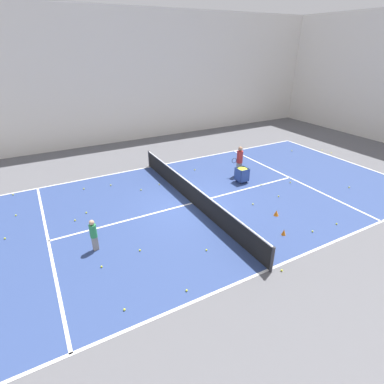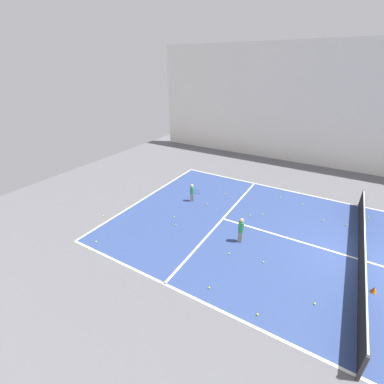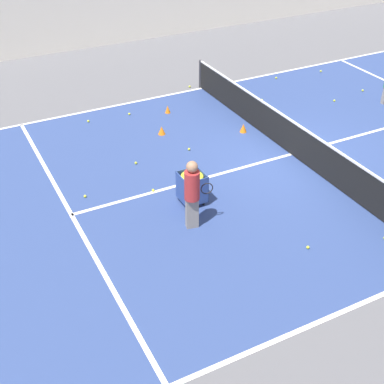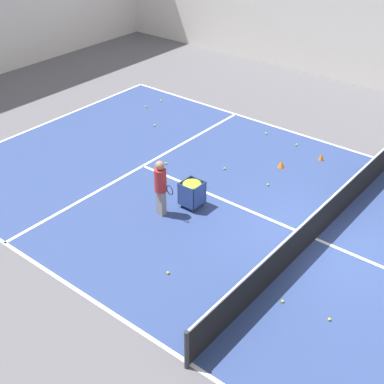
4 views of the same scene
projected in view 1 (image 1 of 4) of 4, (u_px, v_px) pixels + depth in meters
The scene contains 43 objects.
ground_plane at pixel (192, 203), 13.95m from camera, with size 38.35×38.35×0.00m, color #5B5B60.
court_playing_area at pixel (192, 203), 13.95m from camera, with size 10.45×22.53×0.00m.
line_baseline_far at pixel (349, 162), 18.81m from camera, with size 10.45×0.10×0.00m, color white.
line_sideline_left at pixel (150, 167), 18.05m from camera, with size 0.10×22.53×0.00m, color white.
line_sideline_right at pixel (268, 270), 9.85m from camera, with size 0.10×22.53×0.00m, color white.
line_service_near at pixel (48, 241), 11.28m from camera, with size 10.45×0.10×0.00m, color white.
line_service_far at pixel (290, 177), 16.63m from camera, with size 10.45×0.10×0.00m, color white.
line_centre_service at pixel (192, 203), 13.95m from camera, with size 0.10×12.39×0.00m, color white.
hall_enclosure_left at pixel (114, 79), 20.76m from camera, with size 0.15×34.65×8.92m.
tennis_net at pixel (192, 194), 13.73m from camera, with size 10.75×0.10×0.98m.
coach_at_net at pixel (240, 159), 16.51m from camera, with size 0.40×0.69×1.68m.
child_midcourt at pixel (93, 233), 10.51m from camera, with size 0.27×0.27×1.24m.
ball_cart at pixel (242, 172), 15.85m from camera, with size 0.59×0.57×0.82m.
training_cone_0 at pixel (221, 215), 12.72m from camera, with size 0.21×0.21×0.26m, color orange.
training_cone_1 at pixel (284, 232), 11.60m from camera, with size 0.17×0.17×0.24m, color orange.
training_cone_2 at pixel (276, 213), 12.91m from camera, with size 0.22×0.22×0.25m, color orange.
tennis_ball_0 at pixel (331, 153), 20.29m from camera, with size 0.07×0.07×0.07m, color yellow.
tennis_ball_1 at pixel (253, 204), 13.81m from camera, with size 0.07×0.07×0.07m, color yellow.
tennis_ball_3 at pixel (141, 190), 15.15m from camera, with size 0.07×0.07×0.07m, color yellow.
tennis_ball_4 at pixel (279, 196), 14.52m from camera, with size 0.07×0.07×0.07m, color yellow.
tennis_ball_5 at pixel (187, 290), 8.98m from camera, with size 0.07×0.07×0.07m, color yellow.
tennis_ball_6 at pixel (322, 150), 20.79m from camera, with size 0.07×0.07×0.07m, color yellow.
tennis_ball_7 at pixel (111, 185), 15.66m from camera, with size 0.07×0.07×0.07m, color yellow.
tennis_ball_8 at pixel (165, 172), 17.24m from camera, with size 0.07×0.07×0.07m, color yellow.
tennis_ball_9 at pixel (282, 270), 9.78m from camera, with size 0.07×0.07×0.07m, color yellow.
tennis_ball_11 at pixel (140, 250), 10.73m from camera, with size 0.07×0.07×0.07m, color yellow.
tennis_ball_12 at pixel (84, 189), 15.25m from camera, with size 0.07×0.07×0.07m, color yellow.
tennis_ball_13 at pixel (16, 215), 12.91m from camera, with size 0.07×0.07×0.07m, color yellow.
tennis_ball_14 at pixel (124, 309), 8.34m from camera, with size 0.07×0.07×0.07m, color yellow.
tennis_ball_16 at pixel (206, 250), 10.74m from camera, with size 0.07×0.07×0.07m, color yellow.
tennis_ball_18 at pixel (261, 185), 15.69m from camera, with size 0.07×0.07×0.07m, color yellow.
tennis_ball_19 at pixel (195, 170), 17.57m from camera, with size 0.07×0.07×0.07m, color yellow.
tennis_ball_20 at pixel (75, 220), 12.55m from camera, with size 0.07×0.07×0.07m, color yellow.
tennis_ball_21 at pixel (86, 213), 13.10m from camera, with size 0.07×0.07×0.07m, color yellow.
tennis_ball_23 at pixel (5, 238), 11.38m from camera, with size 0.07×0.07×0.07m, color yellow.
tennis_ball_24 at pixel (159, 184), 15.74m from camera, with size 0.07×0.07×0.07m, color yellow.
tennis_ball_26 at pixel (102, 267), 9.94m from camera, with size 0.07×0.07×0.07m, color yellow.
tennis_ball_27 at pixel (349, 187), 15.43m from camera, with size 0.07×0.07×0.07m, color yellow.
tennis_ball_28 at pixel (13, 195), 14.68m from camera, with size 0.07×0.07×0.07m, color yellow.
tennis_ball_30 at pixel (292, 151), 20.66m from camera, with size 0.07×0.07×0.07m, color yellow.
tennis_ball_31 at pixel (312, 231), 11.81m from camera, with size 0.07×0.07×0.07m, color yellow.
tennis_ball_32 at pixel (290, 182), 15.96m from camera, with size 0.07×0.07×0.07m, color yellow.
tennis_ball_33 at pixel (337, 224), 12.30m from camera, with size 0.07×0.07×0.07m, color yellow.
Camera 1 is at (10.74, -5.91, 6.69)m, focal length 28.00 mm.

